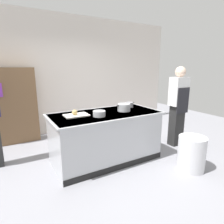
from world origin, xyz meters
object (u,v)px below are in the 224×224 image
at_px(stock_pot, 124,107).
at_px(sauce_pan, 130,105).
at_px(bookshelf, 10,106).
at_px(person_chef, 178,105).
at_px(trash_bin, 191,153).
at_px(onion, 75,112).
at_px(mixing_bowl, 99,114).

distance_m(stock_pot, sauce_pan, 0.37).
xyz_separation_m(sauce_pan, bookshelf, (-2.10, 1.60, -0.10)).
bearing_deg(person_chef, trash_bin, 132.35).
relative_size(onion, person_chef, 0.05).
relative_size(sauce_pan, mixing_bowl, 1.00).
xyz_separation_m(sauce_pan, person_chef, (1.02, -0.35, -0.04)).
height_order(stock_pot, sauce_pan, stock_pot).
xyz_separation_m(onion, mixing_bowl, (0.35, -0.22, -0.02)).
height_order(sauce_pan, mixing_bowl, sauce_pan).
relative_size(onion, sauce_pan, 0.44).
height_order(stock_pot, bookshelf, bookshelf).
xyz_separation_m(stock_pot, sauce_pan, (0.29, 0.22, -0.02)).
xyz_separation_m(onion, person_chef, (2.24, -0.23, -0.05)).
relative_size(mixing_bowl, bookshelf, 0.12).
xyz_separation_m(onion, trash_bin, (1.62, -1.11, -0.68)).
xyz_separation_m(onion, stock_pot, (0.93, -0.10, 0.00)).
bearing_deg(mixing_bowl, bookshelf, 122.33).
bearing_deg(mixing_bowl, sauce_pan, 21.79).
bearing_deg(trash_bin, onion, 145.68).
bearing_deg(sauce_pan, trash_bin, -71.84).
bearing_deg(bookshelf, mixing_bowl, -57.67).
relative_size(mixing_bowl, person_chef, 0.12).
height_order(mixing_bowl, person_chef, person_chef).
height_order(stock_pot, trash_bin, stock_pot).
height_order(stock_pot, mixing_bowl, stock_pot).
bearing_deg(person_chef, sauce_pan, 58.18).
bearing_deg(onion, trash_bin, -34.32).
relative_size(onion, bookshelf, 0.05).
relative_size(trash_bin, bookshelf, 0.34).
height_order(onion, sauce_pan, onion).
distance_m(stock_pot, mixing_bowl, 0.59).
bearing_deg(mixing_bowl, person_chef, -0.22).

